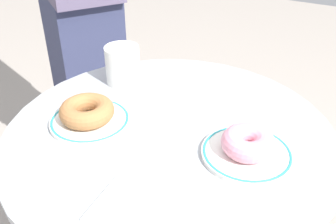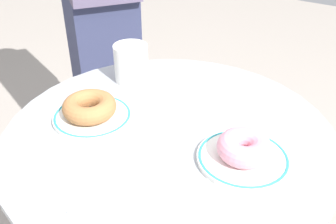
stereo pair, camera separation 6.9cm
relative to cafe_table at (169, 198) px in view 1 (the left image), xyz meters
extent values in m
cylinder|color=#999EA3|center=(0.00, 0.00, 0.20)|extent=(0.73, 0.73, 0.02)
cylinder|color=white|center=(-0.18, -0.05, 0.21)|extent=(0.18, 0.18, 0.01)
torus|color=teal|center=(-0.18, -0.05, 0.21)|extent=(0.18, 0.18, 0.01)
cylinder|color=white|center=(0.18, -0.01, 0.21)|extent=(0.18, 0.18, 0.01)
torus|color=teal|center=(0.18, -0.01, 0.21)|extent=(0.18, 0.18, 0.01)
torus|color=#A36B3D|center=(-0.18, -0.05, 0.24)|extent=(0.14, 0.14, 0.04)
torus|color=pink|center=(0.18, -0.01, 0.24)|extent=(0.15, 0.15, 0.04)
cube|color=white|center=(0.04, -0.23, 0.21)|extent=(0.12, 0.12, 0.01)
cylinder|color=white|center=(-0.21, 0.15, 0.26)|extent=(0.09, 0.09, 0.10)
torus|color=white|center=(-0.23, 0.20, 0.26)|extent=(0.04, 0.08, 0.08)
cube|color=#2D3351|center=(-0.57, 0.44, -0.10)|extent=(0.40, 0.38, 0.85)
camera|label=1|loc=(0.30, -0.62, 0.71)|focal=41.60mm
camera|label=2|loc=(0.36, -0.59, 0.71)|focal=41.60mm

